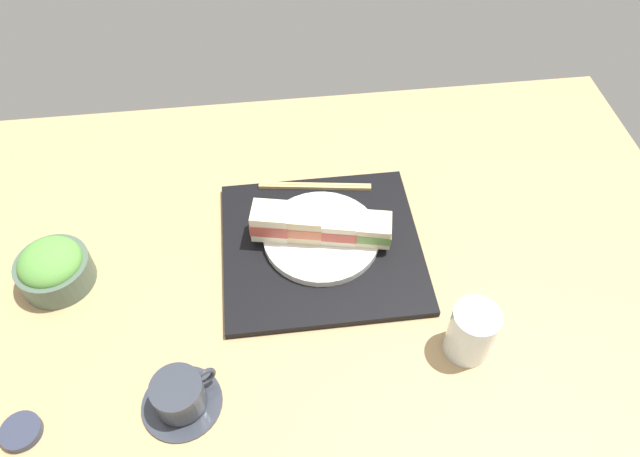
# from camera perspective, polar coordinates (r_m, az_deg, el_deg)

# --- Properties ---
(ground_plane) EXTENTS (1.40, 1.00, 0.03)m
(ground_plane) POSITION_cam_1_polar(r_m,az_deg,el_deg) (1.08, 1.11, -4.59)
(ground_plane) COLOR tan
(serving_tray) EXTENTS (0.36, 0.34, 0.01)m
(serving_tray) POSITION_cam_1_polar(r_m,az_deg,el_deg) (1.09, 0.17, -1.75)
(serving_tray) COLOR black
(serving_tray) RESTS_ON ground_plane
(sandwich_plate) EXTENTS (0.21, 0.21, 0.01)m
(sandwich_plate) POSITION_cam_1_polar(r_m,az_deg,el_deg) (1.09, 0.14, -0.79)
(sandwich_plate) COLOR silver
(sandwich_plate) RESTS_ON serving_tray
(sandwich_nearmost) EXTENTS (0.08, 0.07, 0.04)m
(sandwich_nearmost) POSITION_cam_1_polar(r_m,az_deg,el_deg) (1.06, 5.09, -0.07)
(sandwich_nearmost) COLOR beige
(sandwich_nearmost) RESTS_ON sandwich_plate
(sandwich_inner_near) EXTENTS (0.08, 0.07, 0.05)m
(sandwich_inner_near) POSITION_cam_1_polar(r_m,az_deg,el_deg) (1.06, 1.80, 0.17)
(sandwich_inner_near) COLOR #EFE5C1
(sandwich_inner_near) RESTS_ON sandwich_plate
(sandwich_inner_far) EXTENTS (0.08, 0.07, 0.06)m
(sandwich_inner_far) POSITION_cam_1_polar(r_m,az_deg,el_deg) (1.06, -1.51, 0.49)
(sandwich_inner_far) COLOR beige
(sandwich_inner_far) RESTS_ON sandwich_plate
(sandwich_farmost) EXTENTS (0.08, 0.07, 0.06)m
(sandwich_farmost) POSITION_cam_1_polar(r_m,az_deg,el_deg) (1.07, -4.80, 0.72)
(sandwich_farmost) COLOR #EFE5C1
(sandwich_farmost) RESTS_ON sandwich_plate
(salad_bowl) EXTENTS (0.13, 0.13, 0.08)m
(salad_bowl) POSITION_cam_1_polar(r_m,az_deg,el_deg) (1.12, -24.34, -3.45)
(salad_bowl) COLOR #4C6051
(salad_bowl) RESTS_ON ground_plane
(chopsticks_pair) EXTENTS (0.22, 0.05, 0.01)m
(chopsticks_pair) POSITION_cam_1_polar(r_m,az_deg,el_deg) (1.18, -0.50, 4.11)
(chopsticks_pair) COLOR tan
(chopsticks_pair) RESTS_ON serving_tray
(coffee_cup) EXTENTS (0.12, 0.12, 0.06)m
(coffee_cup) POSITION_cam_1_polar(r_m,az_deg,el_deg) (0.94, -13.37, -15.42)
(coffee_cup) COLOR #333842
(coffee_cup) RESTS_ON ground_plane
(drinking_glass) EXTENTS (0.07, 0.07, 0.10)m
(drinking_glass) POSITION_cam_1_polar(r_m,az_deg,el_deg) (0.97, 14.40, -9.64)
(drinking_glass) COLOR silver
(drinking_glass) RESTS_ON ground_plane
(small_sauce_dish) EXTENTS (0.06, 0.06, 0.01)m
(small_sauce_dish) POSITION_cam_1_polar(r_m,az_deg,el_deg) (1.02, -26.86, -17.07)
(small_sauce_dish) COLOR #33384C
(small_sauce_dish) RESTS_ON ground_plane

